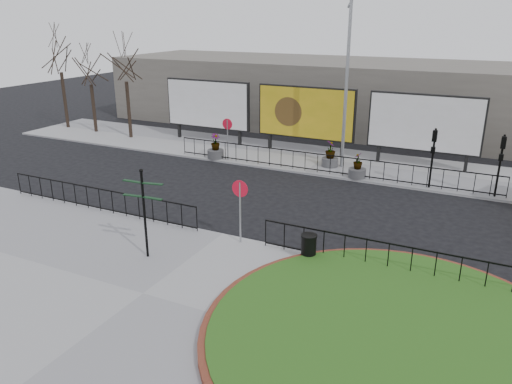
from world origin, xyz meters
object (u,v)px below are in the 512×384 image
Objects in this scene: planter_c at (357,169)px; planter_a at (216,149)px; lamp_post at (347,83)px; billboard_mid at (306,113)px; litter_bin at (309,247)px; fingerpost_sign at (144,205)px; planter_b at (330,157)px.

planter_a is at bearing 180.00° from planter_c.
lamp_post reaches higher than planter_c.
billboard_mid is 6.58× the size of litter_bin.
planter_a is at bearing 133.98° from litter_bin.
planter_c is (4.26, 12.29, -1.51)m from fingerpost_sign.
lamp_post is 4.20m from planter_b.
planter_b is at bearing -158.22° from lamp_post.
billboard_mid is at bearing 136.96° from planter_b.
planter_a is at bearing -168.66° from planter_b.
lamp_post is 2.82× the size of fingerpost_sign.
lamp_post is at bearing 75.36° from fingerpost_sign.
lamp_post is 6.24× the size of planter_b.
fingerpost_sign is 3.47× the size of litter_bin.
fingerpost_sign is (0.06, -15.86, -0.51)m from billboard_mid.
fingerpost_sign is at bearing -70.28° from planter_a.
planter_a is 1.11× the size of planter_c.
litter_bin is at bearing 20.94° from fingerpost_sign.
lamp_post is 6.86× the size of planter_c.
litter_bin is 0.63× the size of planter_a.
planter_a is 8.67m from planter_c.
billboard_mid is 4.23m from lamp_post.
planter_c is at bearing -50.53° from lamp_post.
planter_c is (1.95, -1.35, -0.09)m from planter_b.
lamp_post reaches higher than fingerpost_sign.
planter_c is at bearing -39.55° from billboard_mid.
litter_bin is at bearing -46.02° from planter_a.
fingerpost_sign is at bearing -109.13° from planter_c.
planter_b reaches higher than litter_bin.
planter_c is (4.32, -3.57, -2.01)m from billboard_mid.
planter_a is (-7.35, -1.60, -4.17)m from lamp_post.
fingerpost_sign reaches higher than planter_a.
lamp_post reaches higher than billboard_mid.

